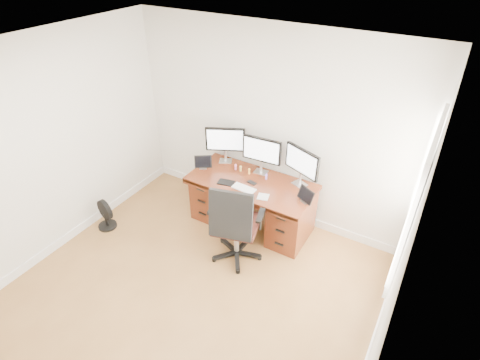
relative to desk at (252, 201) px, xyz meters
The scene contains 19 objects.
ground 1.87m from the desk, 90.00° to the right, with size 4.50×4.50×0.00m, color olive.
back_wall 1.04m from the desk, 90.00° to the left, with size 4.00×0.10×2.70m, color white.
right_wall 2.80m from the desk, 40.79° to the right, with size 0.10×4.50×2.70m.
desk is the anchor object (origin of this frame).
office_chair 0.73m from the desk, 77.58° to the right, with size 0.76×0.76×1.17m.
floor_fan 2.08m from the desk, 147.32° to the right, with size 0.31×0.26×0.44m.
monitor_left 0.93m from the desk, 157.67° to the left, with size 0.51×0.27×0.53m.
monitor_center 0.72m from the desk, 89.98° to the left, with size 0.55×0.15×0.53m.
monitor_right 0.93m from the desk, 22.32° to the left, with size 0.52×0.24×0.53m.
tablet_left 0.87m from the desk, behind, with size 0.24×0.19×0.19m.
tablet_right 0.90m from the desk, ahead, with size 0.24×0.17×0.19m.
keyboard 0.42m from the desk, 90.50° to the right, with size 0.31×0.13×0.01m, color white.
trackpad 0.53m from the desk, 41.18° to the right, with size 0.14×0.14×0.01m, color silver.
drawing_tablet 0.50m from the desk, 140.67° to the right, with size 0.21×0.14×0.01m, color black.
phone 0.36m from the desk, 68.30° to the right, with size 0.13×0.06×0.01m, color black.
figurine_pink 0.53m from the desk, 160.54° to the left, with size 0.04×0.04×0.09m.
figurine_yellow 0.49m from the desk, 155.03° to the left, with size 0.04×0.04×0.09m.
figurine_orange 0.43m from the desk, 135.18° to the left, with size 0.04×0.04×0.09m.
figurine_purple 0.44m from the desk, 39.92° to the left, with size 0.04×0.04×0.09m.
Camera 1 is at (1.97, -1.83, 3.57)m, focal length 28.00 mm.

